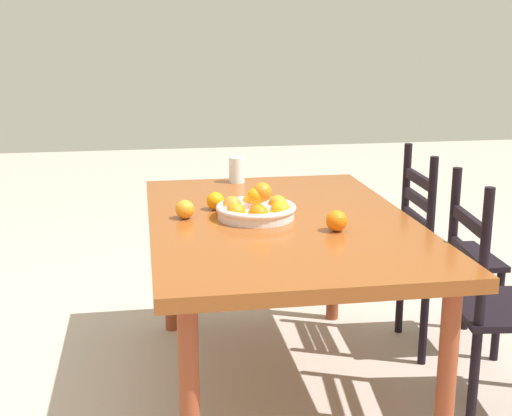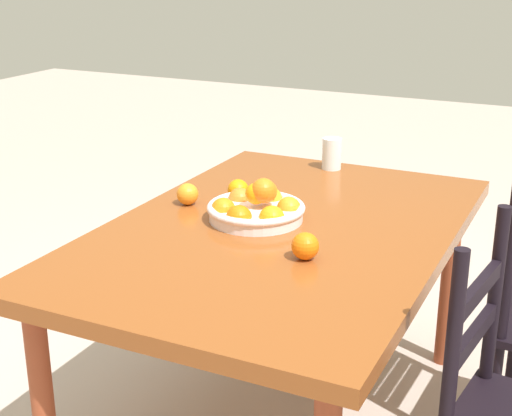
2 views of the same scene
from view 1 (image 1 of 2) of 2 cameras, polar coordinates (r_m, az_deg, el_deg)
ground_plane at (r=2.98m, az=1.90°, el=-14.50°), size 12.00×12.00×0.00m
dining_table at (r=2.72m, az=2.01°, el=-2.24°), size 1.53×1.01×0.73m
chair_near_window at (r=3.29m, az=14.83°, el=-3.74°), size 0.41×0.41×0.93m
chair_by_cabinet at (r=2.80m, az=19.00°, el=-7.63°), size 0.44×0.44×0.93m
fruit_bowl at (r=2.70m, az=0.05°, el=0.03°), size 0.31×0.31×0.14m
orange_loose_0 at (r=2.83m, az=-3.33°, el=0.58°), size 0.07×0.07×0.07m
orange_loose_1 at (r=2.54m, az=6.59°, el=-1.05°), size 0.08×0.08×0.08m
orange_loose_2 at (r=2.70m, az=-5.83°, el=-0.11°), size 0.07×0.07×0.07m
drinking_glass at (r=3.32m, az=-1.59°, el=3.13°), size 0.08×0.08×0.12m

